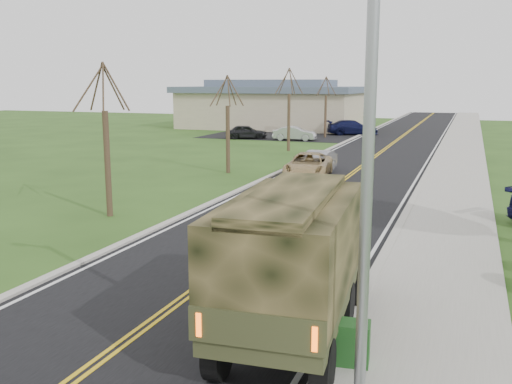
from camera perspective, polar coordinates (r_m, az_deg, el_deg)
The scene contains 18 objects.
ground at distance 12.12m, azimuth -14.15°, elevation -15.24°, with size 160.00×160.00×0.00m, color #294717.
road at distance 49.55m, azimuth 13.14°, elevation 4.47°, with size 8.00×120.00×0.01m, color black.
curb_right at distance 49.18m, azimuth 17.95°, elevation 4.24°, with size 0.30×120.00×0.12m, color #9E998E.
sidewalk_right at distance 49.13m, azimuth 19.99°, elevation 4.10°, with size 3.20×120.00×0.10m, color #9E998E.
curb_left at distance 50.25m, azimuth 8.44°, elevation 4.77°, with size 0.30×120.00×0.10m, color #9E998E.
street_light at distance 8.53m, azimuth 10.53°, elevation 5.08°, with size 1.65×0.22×8.00m.
bare_tree_a at distance 23.27m, azimuth -14.69°, elevation 3.98°, with size 1.93×2.26×6.08m.
bare_tree_b at distance 33.75m, azimuth -2.84°, elevation 6.09°, with size 1.83×2.14×5.73m.
bare_tree_c at distance 44.97m, azimuth 3.30°, elevation 7.65°, with size 2.04×2.39×6.42m.
bare_tree_d at distance 56.53m, azimuth 6.97°, elevation 8.01°, with size 1.88×2.20×5.91m.
commercial_building at distance 68.63m, azimuth 1.60°, elevation 8.68°, with size 25.50×21.50×5.65m.
military_truck at distance 11.85m, azimuth 4.04°, elevation -6.01°, with size 2.71×6.56×3.20m.
suv_champagne at distance 32.26m, azimuth 5.26°, elevation 2.66°, with size 2.32×5.03×1.40m, color tan.
sedan_silver at distance 34.32m, azimuth 6.16°, elevation 3.03°, with size 1.35×3.88×1.28m, color #A0A0A4.
utility_box_near at distance 11.13m, azimuth 9.71°, elevation -14.65°, with size 0.60×0.50×0.80m, color #1B4B1B.
lot_car_dark at distance 54.89m, azimuth -0.98°, elevation 6.04°, with size 1.58×3.93×1.34m, color black.
lot_car_silver at distance 53.41m, azimuth 3.87°, elevation 5.87°, with size 1.39×3.99×1.32m, color #B0B0B5.
lot_car_navy at distance 60.00m, azimuth 9.62°, elevation 6.38°, with size 2.13×5.23×1.52m, color #0E1033.
Camera 1 is at (6.39, -8.85, 5.26)m, focal length 40.00 mm.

